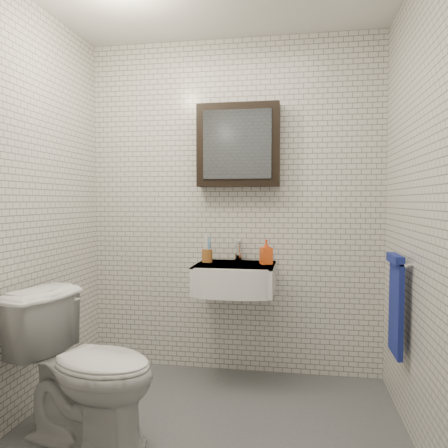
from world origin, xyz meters
name	(u,v)px	position (x,y,z in m)	size (l,w,h in m)	color
ground	(205,439)	(0.00, 0.00, 0.01)	(2.20, 2.00, 0.01)	#4D5055
room_shell	(205,168)	(0.00, 0.00, 1.47)	(2.22, 2.02, 2.51)	silver
washbasin	(234,278)	(0.05, 0.73, 0.76)	(0.55, 0.50, 0.20)	white
faucet	(238,252)	(0.05, 0.93, 0.92)	(0.06, 0.20, 0.15)	silver
mirror_cabinet	(238,145)	(0.05, 0.93, 1.70)	(0.60, 0.15, 0.60)	black
towel_rail	(396,301)	(1.04, 0.35, 0.72)	(0.09, 0.30, 0.58)	silver
toothbrush_cup	(207,255)	(-0.16, 0.83, 0.90)	(0.10, 0.10, 0.21)	#9C5C27
soap_bottle	(266,252)	(0.27, 0.81, 0.94)	(0.08, 0.08, 0.17)	orange
toilet	(87,367)	(-0.62, -0.12, 0.40)	(0.45, 0.79, 0.81)	white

